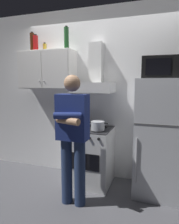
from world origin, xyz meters
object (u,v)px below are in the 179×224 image
object	(u,v)px
person_standing	(73,136)
bottle_rum_dark	(32,42)
microwave	(161,68)
bottle_wine_green	(66,38)
upper_cabinet	(47,70)
cooking_pot	(98,126)
range_hood	(94,79)
refrigerator	(158,138)
bottle_spice_jar	(45,47)
stove_oven	(92,156)
bottle_soda_red	(36,43)

from	to	relation	value
person_standing	bottle_rum_dark	world-z (taller)	bottle_rum_dark
microwave	bottle_wine_green	size ratio (longest dim) A/B	1.35
bottle_wine_green	person_standing	bearing A→B (deg)	-61.33
upper_cabinet	cooking_pot	bearing A→B (deg)	-14.73
upper_cabinet	range_hood	size ratio (longest dim) A/B	1.20
range_hood	person_standing	bearing A→B (deg)	-93.91
upper_cabinet	person_standing	distance (m)	1.35
refrigerator	bottle_rum_dark	world-z (taller)	bottle_rum_dark
bottle_spice_jar	upper_cabinet	bearing A→B (deg)	-26.29
stove_oven	bottle_wine_green	bearing A→B (deg)	163.06
person_standing	bottle_soda_red	distance (m)	1.72
bottle_spice_jar	cooking_pot	bearing A→B (deg)	-15.35
refrigerator	bottle_rum_dark	bearing A→B (deg)	176.11
microwave	bottle_wine_green	distance (m)	1.49
upper_cabinet	bottle_rum_dark	bearing A→B (deg)	177.28
upper_cabinet	refrigerator	bearing A→B (deg)	-4.07
upper_cabinet	person_standing	bearing A→B (deg)	-44.26
stove_oven	microwave	size ratio (longest dim) A/B	1.82
cooking_pot	bottle_spice_jar	world-z (taller)	bottle_spice_jar
microwave	bottle_wine_green	xyz separation A→B (m)	(-1.41, 0.12, 0.48)
stove_oven	refrigerator	bearing A→B (deg)	0.04
cooking_pot	upper_cabinet	bearing A→B (deg)	165.27
cooking_pot	range_hood	bearing A→B (deg)	117.88
bottle_spice_jar	bottle_soda_red	world-z (taller)	bottle_soda_red
upper_cabinet	cooking_pot	world-z (taller)	upper_cabinet
cooking_pot	bottle_soda_red	xyz separation A→B (m)	(-1.11, 0.21, 1.24)
refrigerator	cooking_pot	distance (m)	0.84
bottle_soda_red	stove_oven	bearing A→B (deg)	-5.47
bottle_spice_jar	bottle_soda_red	bearing A→B (deg)	-156.75
refrigerator	microwave	world-z (taller)	microwave
person_standing	bottle_wine_green	bearing A→B (deg)	118.67
microwave	bottle_rum_dark	distance (m)	2.08
stove_oven	range_hood	xyz separation A→B (m)	(0.00, 0.13, 1.16)
bottle_rum_dark	bottle_wine_green	xyz separation A→B (m)	(0.62, 0.00, 0.02)
stove_oven	refrigerator	distance (m)	1.02
person_standing	cooking_pot	bearing A→B (deg)	69.70
range_hood	microwave	world-z (taller)	range_hood
range_hood	cooking_pot	xyz separation A→B (m)	(0.13, -0.25, -0.66)
bottle_rum_dark	stove_oven	bearing A→B (deg)	-7.34
bottle_soda_red	bottle_wine_green	size ratio (longest dim) A/B	0.73
microwave	bottle_soda_red	bearing A→B (deg)	177.78
refrigerator	microwave	distance (m)	0.94
bottle_soda_red	upper_cabinet	bearing A→B (deg)	9.91
cooking_pot	bottle_soda_red	distance (m)	1.68
range_hood	bottle_wine_green	size ratio (longest dim) A/B	2.11
refrigerator	bottle_rum_dark	distance (m)	2.46
bottle_rum_dark	person_standing	bearing A→B (deg)	-36.02
stove_oven	range_hood	bearing A→B (deg)	90.00
refrigerator	bottle_spice_jar	size ratio (longest dim) A/B	11.84
bottle_rum_dark	bottle_wine_green	distance (m)	0.62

